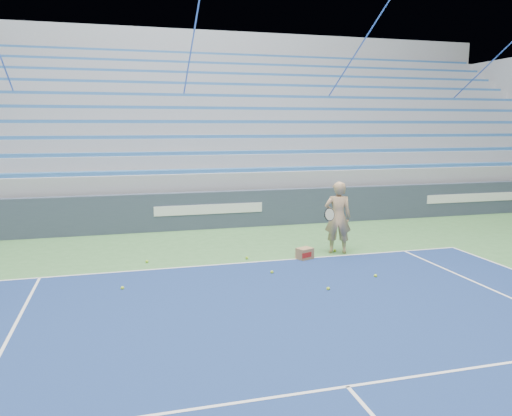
{
  "coord_description": "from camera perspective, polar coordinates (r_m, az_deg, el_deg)",
  "views": [
    {
      "loc": [
        -2.45,
        1.47,
        3.03
      ],
      "look_at": [
        0.51,
        12.38,
        1.15
      ],
      "focal_mm": 35.0,
      "sensor_mm": 36.0,
      "label": 1
    }
  ],
  "objects": [
    {
      "name": "tennis_ball_4",
      "position": [
        10.42,
        13.5,
        -7.55
      ],
      "size": [
        0.07,
        0.07,
        0.07
      ],
      "primitive_type": "sphere",
      "color": "#ABD62B",
      "rests_on": "ground"
    },
    {
      "name": "tennis_ball_0",
      "position": [
        11.47,
        -1.06,
        -5.71
      ],
      "size": [
        0.07,
        0.07,
        0.07
      ],
      "primitive_type": "sphere",
      "color": "#ABD62B",
      "rests_on": "ground"
    },
    {
      "name": "sponsor_barrier",
      "position": [
        14.83,
        -5.45,
        -0.24
      ],
      "size": [
        30.0,
        0.32,
        1.1
      ],
      "color": "#353E50",
      "rests_on": "ground"
    },
    {
      "name": "bleachers",
      "position": [
        20.3,
        -8.31,
        7.43
      ],
      "size": [
        31.0,
        9.15,
        7.3
      ],
      "color": "#9A9CA2",
      "rests_on": "ground"
    },
    {
      "name": "tennis_ball_6",
      "position": [
        12.27,
        8.99,
        -4.81
      ],
      "size": [
        0.07,
        0.07,
        0.07
      ],
      "primitive_type": "sphere",
      "color": "#ABD62B",
      "rests_on": "ground"
    },
    {
      "name": "tennis_ball_2",
      "position": [
        10.38,
        1.84,
        -7.34
      ],
      "size": [
        0.07,
        0.07,
        0.07
      ],
      "primitive_type": "sphere",
      "color": "#ABD62B",
      "rests_on": "ground"
    },
    {
      "name": "tennis_ball_3",
      "position": [
        9.73,
        -15.03,
        -8.82
      ],
      "size": [
        0.07,
        0.07,
        0.07
      ],
      "primitive_type": "sphere",
      "color": "#ABD62B",
      "rests_on": "ground"
    },
    {
      "name": "tennis_player",
      "position": [
        12.01,
        9.33,
        -1.07
      ],
      "size": [
        0.97,
        0.91,
        1.73
      ],
      "color": "tan",
      "rests_on": "ground"
    },
    {
      "name": "tennis_ball_1",
      "position": [
        11.43,
        -12.36,
        -5.99
      ],
      "size": [
        0.07,
        0.07,
        0.07
      ],
      "primitive_type": "sphere",
      "color": "#ABD62B",
      "rests_on": "ground"
    },
    {
      "name": "ball_box",
      "position": [
        11.5,
        5.59,
        -5.21
      ],
      "size": [
        0.42,
        0.38,
        0.26
      ],
      "color": "#967048",
      "rests_on": "ground"
    },
    {
      "name": "tennis_ball_5",
      "position": [
        9.47,
        8.25,
        -9.11
      ],
      "size": [
        0.07,
        0.07,
        0.07
      ],
      "primitive_type": "sphere",
      "color": "#ABD62B",
      "rests_on": "ground"
    }
  ]
}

